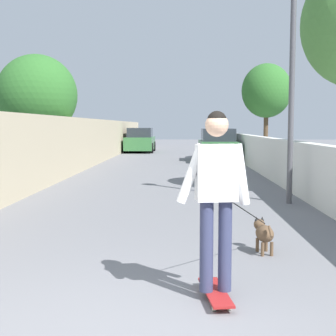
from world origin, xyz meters
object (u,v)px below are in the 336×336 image
Objects in this scene: dog at (264,233)px; person_skateboarder at (216,186)px; tree_right_near at (267,91)px; car_near at (218,146)px; car_far at (140,141)px; tree_left_mid at (37,95)px; lamp_post at (293,51)px; skateboard at (215,292)px.

person_skateboarder is at bearing 155.64° from dog.
person_skateboarder is at bearing 168.38° from tree_right_near.
person_skateboarder is 2.00m from dog.
car_near is 8.72m from car_far.
dog is at bearing -149.24° from tree_left_mid.
tree_left_mid is (-6.00, 9.08, -0.58)m from tree_right_near.
dog is (1.66, -0.75, -0.82)m from person_skateboarder.
tree_left_mid is at bearing 24.23° from person_skateboarder.
tree_left_mid is 1.07× the size of car_far.
lamp_post reaches higher than car_far.
skateboard is 1.03m from person_skateboarder.
lamp_post reaches higher than car_near.
lamp_post reaches higher than person_skateboarder.
tree_left_mid reaches higher than car_near.
car_far is at bearing 8.89° from dog.
skateboard is (-11.97, -5.39, -2.66)m from tree_left_mid.
person_skateboarder reaches higher than skateboard.
person_skateboarder is 25.48m from car_far.
dog is at bearing 177.68° from car_near.
dog is at bearing -24.36° from person_skateboarder.
car_far is (7.34, 6.64, -2.59)m from tree_right_near.
lamp_post is (-12.32, 1.69, -0.07)m from tree_right_near.
lamp_post is at bearing -19.51° from skateboard.
skateboard is at bearing 168.38° from tree_right_near.
lamp_post is 2.78× the size of person_skateboarder.
car_near reaches higher than skateboard.
tree_right_near is 12.43m from lamp_post.
car_far is at bearing 6.65° from person_skateboarder.
car_near is at bearing -2.32° from dog.
lamp_post is at bearing -19.51° from person_skateboarder.
tree_left_mid is at bearing 123.46° from tree_right_near.
dog is (-16.31, 2.94, -3.03)m from tree_right_near.
car_near is (-0.22, 2.29, -2.59)m from tree_right_near.
tree_right_near is 18.48m from person_skateboarder.
tree_right_near is 1.19× the size of car_far.
tree_left_mid reaches higher than car_far.
skateboard is 0.20× the size of car_near.
tree_left_mid is 13.39m from skateboard.
lamp_post is 5.85× the size of skateboard.
lamp_post reaches higher than skateboard.
lamp_post is at bearing -177.16° from car_near.
lamp_post is 1.24× the size of car_far.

